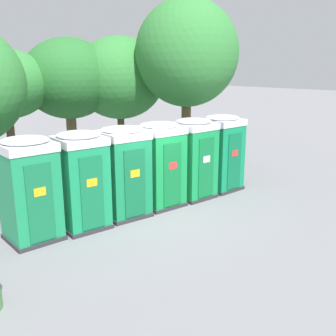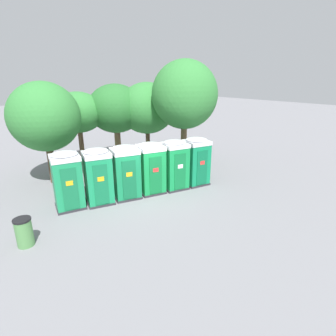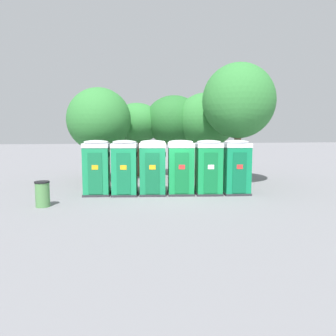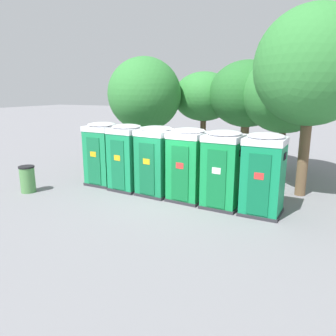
{
  "view_description": "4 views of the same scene",
  "coord_description": "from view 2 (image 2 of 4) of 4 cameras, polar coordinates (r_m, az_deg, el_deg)",
  "views": [
    {
      "loc": [
        -7.13,
        -8.03,
        4.12
      ],
      "look_at": [
        0.98,
        0.12,
        1.1
      ],
      "focal_mm": 42.0,
      "sensor_mm": 36.0,
      "label": 1
    },
    {
      "loc": [
        -5.15,
        -10.64,
        5.36
      ],
      "look_at": [
        1.61,
        0.06,
        1.12
      ],
      "focal_mm": 28.0,
      "sensor_mm": 36.0,
      "label": 2
    },
    {
      "loc": [
        -2.16,
        -14.73,
        2.98
      ],
      "look_at": [
        0.08,
        0.21,
        1.24
      ],
      "focal_mm": 35.0,
      "sensor_mm": 36.0,
      "label": 3
    },
    {
      "loc": [
        4.64,
        -10.16,
        3.77
      ],
      "look_at": [
        -0.14,
        0.23,
        1.05
      ],
      "focal_mm": 35.0,
      "sensor_mm": 36.0,
      "label": 4
    }
  ],
  "objects": [
    {
      "name": "ground_plane",
      "position": [
        12.98,
        -5.91,
        -5.99
      ],
      "size": [
        120.0,
        120.0,
        0.0
      ],
      "primitive_type": "plane",
      "color": "slate"
    },
    {
      "name": "portapotty_0",
      "position": [
        12.1,
        -21.06,
        -2.5
      ],
      "size": [
        1.27,
        1.27,
        2.54
      ],
      "color": "#2D2D33",
      "rests_on": "ground"
    },
    {
      "name": "portapotty_1",
      "position": [
        12.17,
        -14.97,
        -1.74
      ],
      "size": [
        1.3,
        1.32,
        2.54
      ],
      "color": "#2D2D33",
      "rests_on": "ground"
    },
    {
      "name": "portapotty_2",
      "position": [
        12.47,
        -9.18,
        -0.83
      ],
      "size": [
        1.36,
        1.35,
        2.54
      ],
      "color": "#2D2D33",
      "rests_on": "ground"
    },
    {
      "name": "portapotty_3",
      "position": [
        12.91,
        -3.73,
        0.04
      ],
      "size": [
        1.32,
        1.32,
        2.54
      ],
      "color": "#2D2D33",
      "rests_on": "ground"
    },
    {
      "name": "portapotty_4",
      "position": [
        13.4,
        1.45,
        0.77
      ],
      "size": [
        1.29,
        1.3,
        2.54
      ],
      "color": "#2D2D33",
      "rests_on": "ground"
    },
    {
      "name": "portapotty_5",
      "position": [
        14.05,
        6.08,
        1.51
      ],
      "size": [
        1.28,
        1.27,
        2.54
      ],
      "color": "#2D2D33",
      "rests_on": "ground"
    },
    {
      "name": "street_tree_0",
      "position": [
        16.08,
        3.63,
        15.53
      ],
      "size": [
        3.9,
        3.9,
        6.57
      ],
      "color": "brown",
      "rests_on": "ground"
    },
    {
      "name": "street_tree_1",
      "position": [
        17.83,
        -18.98,
        11.32
      ],
      "size": [
        3.22,
        3.22,
        4.73
      ],
      "color": "brown",
      "rests_on": "ground"
    },
    {
      "name": "street_tree_2",
      "position": [
        15.12,
        -25.24,
        9.95
      ],
      "size": [
        3.58,
        3.58,
        5.36
      ],
      "color": "#4C3826",
      "rests_on": "ground"
    },
    {
      "name": "street_tree_3",
      "position": [
        18.04,
        -11.3,
        12.49
      ],
      "size": [
        3.64,
        3.64,
        5.19
      ],
      "color": "brown",
      "rests_on": "ground"
    },
    {
      "name": "street_tree_4",
      "position": [
        17.99,
        -4.58,
        12.81
      ],
      "size": [
        3.73,
        3.73,
        5.29
      ],
      "color": "#4C3826",
      "rests_on": "ground"
    },
    {
      "name": "trash_can",
      "position": [
        10.3,
        -28.84,
        -12.14
      ],
      "size": [
        0.57,
        0.57,
        1.01
      ],
      "color": "#518C4C",
      "rests_on": "ground"
    }
  ]
}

